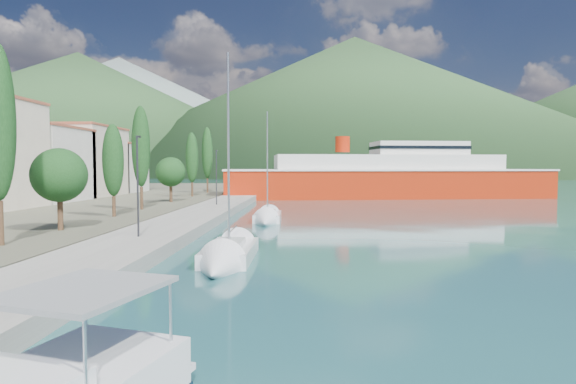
{
  "coord_description": "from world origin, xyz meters",
  "views": [
    {
      "loc": [
        1.22,
        -14.4,
        4.99
      ],
      "look_at": [
        0.0,
        14.0,
        3.5
      ],
      "focal_mm": 30.0,
      "sensor_mm": 36.0,
      "label": 1
    }
  ],
  "objects": [
    {
      "name": "ground",
      "position": [
        0.0,
        120.0,
        0.0
      ],
      "size": [
        1400.0,
        1400.0,
        0.0
      ],
      "primitive_type": "plane",
      "color": "#225559"
    },
    {
      "name": "quay",
      "position": [
        -9.0,
        26.0,
        0.4
      ],
      "size": [
        5.0,
        88.0,
        0.8
      ],
      "primitive_type": "cube",
      "color": "gray",
      "rests_on": "ground"
    },
    {
      "name": "hills_far",
      "position": [
        138.59,
        618.73,
        77.39
      ],
      "size": [
        1480.0,
        900.0,
        180.0
      ],
      "color": "slate",
      "rests_on": "ground"
    },
    {
      "name": "hills_near",
      "position": [
        98.04,
        372.5,
        49.18
      ],
      "size": [
        1010.0,
        520.0,
        115.0
      ],
      "color": "#2A4C27",
      "rests_on": "ground"
    },
    {
      "name": "town_buildings",
      "position": [
        -32.0,
        36.91,
        5.57
      ],
      "size": [
        9.2,
        69.2,
        11.3
      ],
      "color": "beige",
      "rests_on": "land_strip"
    },
    {
      "name": "tree_row",
      "position": [
        -15.57,
        30.96,
        5.87
      ],
      "size": [
        3.64,
        65.92,
        11.09
      ],
      "color": "#47301E",
      "rests_on": "land_strip"
    },
    {
      "name": "lamp_posts",
      "position": [
        -9.0,
        14.7,
        4.08
      ],
      "size": [
        0.15,
        47.32,
        6.06
      ],
      "color": "#2D2D33",
      "rests_on": "quay"
    },
    {
      "name": "sailboat_near",
      "position": [
        -2.99,
        9.18,
        0.32
      ],
      "size": [
        2.53,
        8.32,
        11.93
      ],
      "color": "silver",
      "rests_on": "ground"
    },
    {
      "name": "sailboat_mid",
      "position": [
        -2.52,
        28.03,
        0.31
      ],
      "size": [
        2.58,
        7.52,
        10.96
      ],
      "color": "silver",
      "rests_on": "ground"
    },
    {
      "name": "ferry",
      "position": [
        13.99,
        64.2,
        3.16
      ],
      "size": [
        53.27,
        18.06,
        10.38
      ],
      "color": "#AE2209",
      "rests_on": "ground"
    }
  ]
}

